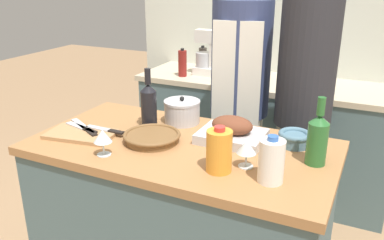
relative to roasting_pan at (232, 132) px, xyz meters
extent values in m
cube|color=#4C666B|center=(-0.20, -0.13, -0.53)|extent=(1.35, 0.71, 0.88)
cube|color=#A37042|center=(-0.20, -0.13, -0.07)|extent=(1.39, 0.74, 0.04)
cube|color=#4C666B|center=(-0.20, 1.26, -0.54)|extent=(1.88, 0.58, 0.85)
cube|color=beige|center=(-0.20, 1.26, -0.10)|extent=(1.94, 0.60, 0.04)
cube|color=silver|center=(-0.20, 1.61, 0.31)|extent=(2.44, 0.10, 2.55)
cube|color=#BCBCC1|center=(0.00, 0.00, -0.02)|extent=(0.30, 0.24, 0.04)
ellipsoid|color=brown|center=(0.00, 0.00, 0.03)|extent=(0.19, 0.14, 0.08)
cylinder|color=brown|center=(-0.33, -0.17, -0.03)|extent=(0.25, 0.25, 0.04)
torus|color=brown|center=(-0.33, -0.17, -0.01)|extent=(0.27, 0.27, 0.02)
cube|color=#AD7F51|center=(-0.67, -0.25, -0.04)|extent=(0.35, 0.24, 0.02)
cylinder|color=#B7B7BC|center=(-0.32, 0.12, 0.01)|extent=(0.18, 0.18, 0.11)
cylinder|color=#B7B7BC|center=(-0.32, 0.12, 0.07)|extent=(0.19, 0.19, 0.01)
sphere|color=black|center=(-0.32, 0.12, 0.08)|extent=(0.02, 0.02, 0.02)
cylinder|color=slate|center=(0.27, 0.07, -0.02)|extent=(0.14, 0.14, 0.05)
torus|color=slate|center=(0.27, 0.07, 0.01)|extent=(0.15, 0.15, 0.03)
cylinder|color=orange|center=(0.06, -0.30, 0.04)|extent=(0.10, 0.10, 0.17)
cylinder|color=red|center=(0.06, -0.30, 0.13)|extent=(0.04, 0.04, 0.02)
cylinder|color=white|center=(0.26, -0.30, 0.04)|extent=(0.10, 0.10, 0.17)
cylinder|color=#3360B2|center=(0.26, -0.30, 0.13)|extent=(0.04, 0.04, 0.02)
cylinder|color=black|center=(-0.44, -0.01, 0.05)|extent=(0.08, 0.08, 0.19)
cone|color=black|center=(-0.44, -0.01, 0.16)|extent=(0.08, 0.08, 0.04)
cylinder|color=black|center=(-0.44, -0.01, 0.22)|extent=(0.03, 0.03, 0.08)
cylinder|color=#28662D|center=(0.39, -0.07, 0.04)|extent=(0.08, 0.08, 0.18)
cone|color=#28662D|center=(0.39, -0.07, 0.15)|extent=(0.08, 0.08, 0.03)
cylinder|color=#28662D|center=(0.39, -0.07, 0.20)|extent=(0.03, 0.03, 0.07)
cylinder|color=silver|center=(-0.44, -0.38, -0.04)|extent=(0.06, 0.06, 0.00)
cylinder|color=silver|center=(-0.44, -0.38, -0.01)|extent=(0.01, 0.01, 0.06)
cone|color=silver|center=(-0.44, -0.38, 0.04)|extent=(0.08, 0.08, 0.06)
cylinder|color=silver|center=(0.14, -0.22, -0.04)|extent=(0.06, 0.06, 0.00)
cylinder|color=silver|center=(0.14, -0.22, -0.01)|extent=(0.01, 0.01, 0.06)
cone|color=silver|center=(0.14, -0.22, 0.04)|extent=(0.08, 0.08, 0.06)
cube|color=#B7B7BC|center=(-0.75, -0.17, -0.03)|extent=(0.16, 0.11, 0.01)
cube|color=black|center=(-0.63, -0.24, -0.03)|extent=(0.10, 0.07, 0.01)
cube|color=#B7B7BC|center=(-0.75, -0.20, -0.03)|extent=(0.14, 0.06, 0.01)
cube|color=black|center=(-0.64, -0.22, -0.03)|extent=(0.09, 0.05, 0.01)
cube|color=#B7B7BC|center=(-0.63, -0.18, -0.03)|extent=(0.13, 0.04, 0.01)
cube|color=black|center=(-0.52, -0.18, -0.03)|extent=(0.08, 0.03, 0.01)
cube|color=silver|center=(-0.67, 1.23, -0.04)|extent=(0.18, 0.14, 0.06)
cylinder|color=#B7B7BC|center=(-0.69, 1.23, 0.04)|extent=(0.13, 0.13, 0.11)
cube|color=silver|center=(-0.61, 1.23, 0.08)|extent=(0.05, 0.08, 0.19)
cube|color=silver|center=(-0.67, 1.23, 0.23)|extent=(0.17, 0.08, 0.10)
cylinder|color=maroon|center=(-0.06, 1.37, -0.02)|extent=(0.06, 0.06, 0.12)
cylinder|color=black|center=(-0.06, 1.37, 0.05)|extent=(0.02, 0.02, 0.02)
cylinder|color=maroon|center=(-0.82, 1.11, 0.02)|extent=(0.07, 0.07, 0.20)
cylinder|color=black|center=(-0.82, 1.11, 0.13)|extent=(0.03, 0.03, 0.02)
cylinder|color=#332D28|center=(-0.77, 1.39, 0.01)|extent=(0.07, 0.07, 0.18)
cylinder|color=black|center=(-0.77, 1.39, 0.11)|extent=(0.03, 0.03, 0.02)
cube|color=beige|center=(-0.19, 0.65, -0.55)|extent=(0.32, 0.25, 0.83)
cylinder|color=navy|center=(-0.19, 0.65, 0.20)|extent=(0.36, 0.36, 0.69)
cube|color=silver|center=(-0.16, 0.48, 0.01)|extent=(0.28, 0.07, 0.87)
cube|color=beige|center=(0.21, 0.60, -0.55)|extent=(0.30, 0.26, 0.84)
cylinder|color=#28282D|center=(0.21, 0.60, 0.22)|extent=(0.32, 0.32, 0.70)
camera|label=1|loc=(0.58, -1.65, 0.70)|focal=38.00mm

